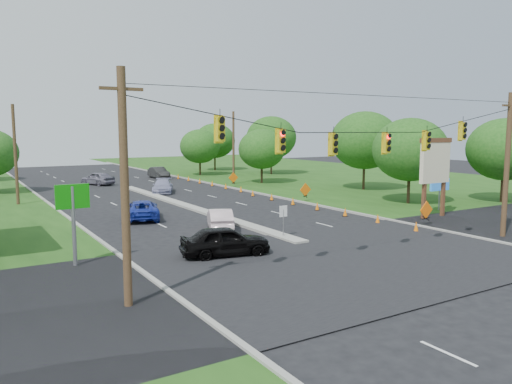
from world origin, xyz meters
TOP-DOWN VIEW (x-y plane):
  - ground at (0.00, 0.00)m, footprint 160.00×160.00m
  - grass_right at (30.00, 20.00)m, footprint 40.00×160.00m
  - cross_street at (0.00, 0.00)m, footprint 160.00×14.00m
  - curb_left at (-10.10, 30.00)m, footprint 0.25×110.00m
  - curb_right at (10.10, 30.00)m, footprint 0.25×110.00m
  - median at (0.00, 21.00)m, footprint 1.00×34.00m
  - median_sign at (0.00, 6.00)m, footprint 0.55×0.06m
  - signal_span at (-0.05, -1.00)m, footprint 25.60×0.32m
  - utility_pole_far_left at (-12.50, 30.00)m, footprint 0.28×0.28m
  - utility_pole_far_right at (12.50, 35.00)m, footprint 0.28×0.28m
  - pylon_sign at (14.31, 6.20)m, footprint 5.90×2.30m
  - cone_0 at (8.65, 3.00)m, footprint 0.32×0.32m
  - cone_1 at (8.65, 6.50)m, footprint 0.32×0.32m
  - cone_2 at (8.65, 10.00)m, footprint 0.32×0.32m
  - cone_3 at (8.65, 13.50)m, footprint 0.32×0.32m
  - cone_4 at (8.65, 17.00)m, footprint 0.32×0.32m
  - cone_5 at (8.65, 20.50)m, footprint 0.32×0.32m
  - cone_6 at (8.65, 24.00)m, footprint 0.32×0.32m
  - cone_7 at (9.25, 27.50)m, footprint 0.32×0.32m
  - cone_8 at (9.25, 31.00)m, footprint 0.32×0.32m
  - cone_9 at (9.25, 34.50)m, footprint 0.32×0.32m
  - cone_10 at (9.25, 38.00)m, footprint 0.32×0.32m
  - cone_11 at (9.25, 41.50)m, footprint 0.32×0.32m
  - cone_12 at (9.25, 45.00)m, footprint 0.32×0.32m
  - cone_13 at (9.25, 48.50)m, footprint 0.32×0.32m
  - work_sign_0 at (10.80, 4.00)m, footprint 1.27×0.58m
  - work_sign_1 at (10.80, 18.00)m, footprint 1.27×0.58m
  - work_sign_2 at (10.80, 32.00)m, footprint 1.27×0.58m
  - tree_7 at (18.00, 12.00)m, footprint 6.72×6.72m
  - tree_8 at (22.00, 22.00)m, footprint 7.56×7.56m
  - tree_9 at (16.00, 34.00)m, footprint 5.88×5.88m
  - tree_10 at (24.00, 44.00)m, footprint 7.56×7.56m
  - tree_11 at (20.00, 55.00)m, footprint 6.72×6.72m
  - tree_12 at (14.00, 48.00)m, footprint 5.88×5.88m
  - tree_13 at (26.00, 8.00)m, footprint 6.72×6.72m
  - black_sedan at (-5.18, 3.95)m, footprint 5.09×2.88m
  - white_sedan at (-2.08, 10.58)m, footprint 3.05×4.60m
  - blue_pickup at (-5.32, 17.13)m, footprint 3.88×5.73m
  - silver_car_far at (1.84, 31.52)m, footprint 3.87×5.34m
  - silver_car_oncoming at (-2.15, 43.11)m, footprint 3.70×5.12m
  - dark_car_receding at (7.28, 47.25)m, footprint 1.69×4.79m

SIDE VIEW (x-z plane):
  - ground at x=0.00m, z-range 0.00..0.00m
  - grass_right at x=30.00m, z-range -0.03..0.03m
  - cross_street at x=0.00m, z-range -0.01..0.01m
  - curb_left at x=-10.10m, z-range -0.08..0.08m
  - curb_right at x=10.10m, z-range -0.08..0.08m
  - median at x=0.00m, z-range -0.09..0.09m
  - cone_0 at x=8.65m, z-range 0.00..0.70m
  - cone_1 at x=8.65m, z-range 0.00..0.70m
  - cone_2 at x=8.65m, z-range 0.00..0.70m
  - cone_3 at x=8.65m, z-range 0.00..0.70m
  - cone_4 at x=8.65m, z-range 0.00..0.70m
  - cone_5 at x=8.65m, z-range 0.00..0.70m
  - cone_6 at x=8.65m, z-range 0.00..0.70m
  - cone_7 at x=9.25m, z-range 0.00..0.70m
  - cone_8 at x=9.25m, z-range 0.00..0.70m
  - cone_9 at x=9.25m, z-range 0.00..0.70m
  - cone_10 at x=9.25m, z-range 0.00..0.70m
  - cone_11 at x=9.25m, z-range 0.00..0.70m
  - cone_12 at x=9.25m, z-range 0.00..0.70m
  - cone_13 at x=9.25m, z-range 0.00..0.70m
  - white_sedan at x=-2.08m, z-range 0.00..1.43m
  - silver_car_far at x=1.84m, z-range 0.00..1.44m
  - blue_pickup at x=-5.32m, z-range 0.00..1.46m
  - dark_car_receding at x=7.28m, z-range 0.00..1.58m
  - silver_car_oncoming at x=-2.15m, z-range 0.00..1.62m
  - black_sedan at x=-5.18m, z-range 0.00..1.64m
  - work_sign_0 at x=10.80m, z-range 0.41..1.78m
  - work_sign_1 at x=10.80m, z-range 0.41..1.78m
  - work_sign_2 at x=10.80m, z-range 0.41..1.78m
  - median_sign at x=0.00m, z-range 0.44..2.49m
  - pylon_sign at x=14.31m, z-range 0.94..7.06m
  - tree_9 at x=16.00m, z-range 0.91..7.77m
  - tree_12 at x=14.00m, z-range 0.91..7.77m
  - utility_pole_far_left at x=-12.50m, z-range 0.00..9.00m
  - utility_pole_far_right at x=12.50m, z-range 0.00..9.00m
  - tree_7 at x=18.00m, z-range 1.04..8.88m
  - tree_11 at x=20.00m, z-range 1.04..8.88m
  - tree_13 at x=26.00m, z-range 1.04..8.88m
  - signal_span at x=-0.05m, z-range 0.47..9.47m
  - tree_8 at x=22.00m, z-range 1.17..9.99m
  - tree_10 at x=24.00m, z-range 1.17..9.99m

